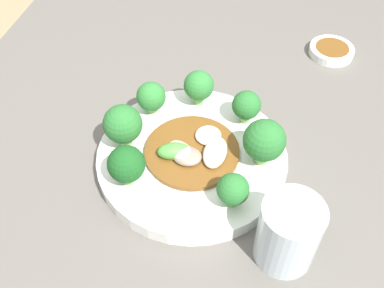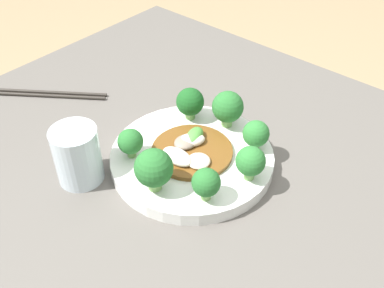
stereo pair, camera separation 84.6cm
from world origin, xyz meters
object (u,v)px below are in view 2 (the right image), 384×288
Objects in this scene: broccoli_southeast at (190,102)px; broccoli_northeast at (130,142)px; broccoli_south at (228,107)px; broccoli_north at (154,168)px; plate at (192,158)px; broccoli_southwest at (256,134)px; broccoli_northwest at (206,183)px; broccoli_west at (251,162)px; chopsticks at (51,94)px; stirfry_center at (190,149)px; drinking_glass at (77,155)px.

broccoli_southeast is 0.14m from broccoli_northeast.
broccoli_north reaches higher than broccoli_south.
broccoli_southwest is (-0.07, -0.08, 0.04)m from plate.
broccoli_southeast is at bearing -65.83° from broccoli_north.
plate is 5.01× the size of broccoli_northwest.
chopsticks is at bearing 5.95° from broccoli_west.
broccoli_west reaches higher than chopsticks.
broccoli_northwest is 0.40× the size of stirfry_center.
broccoli_northeast is at bearing 44.42° from stirfry_center.
broccoli_southwest is 1.02× the size of broccoli_northeast.
broccoli_northwest is (-0.01, 0.14, 0.00)m from broccoli_southwest.
broccoli_south is (0.09, -0.16, 0.01)m from broccoli_northwest.
broccoli_northeast is at bearing -120.74° from drinking_glass.
chopsticks is (0.28, -0.04, -0.05)m from broccoli_northeast.
broccoli_northeast is 0.09m from drinking_glass.
broccoli_north is at bearing 114.17° from broccoli_southeast.
broccoli_south is (-0.06, -0.03, 0.00)m from broccoli_southeast.
broccoli_northwest is at bearing -177.76° from broccoli_northeast.
broccoli_north is (0.10, 0.11, 0.01)m from broccoli_west.
broccoli_southeast is 0.89× the size of broccoli_south.
drinking_glass is (0.12, 0.14, 0.04)m from plate.
drinking_glass is at bearing 35.45° from broccoli_west.
broccoli_west reaches higher than plate.
drinking_glass is at bearing 65.08° from broccoli_south.
drinking_glass reaches higher than broccoli_northwest.
drinking_glass is at bearing 155.23° from chopsticks.
stirfry_center is at bearing -128.62° from drinking_glass.
broccoli_southeast is at bearing -91.85° from broccoli_northeast.
broccoli_north is (0.07, 0.03, 0.01)m from broccoli_northwest.
broccoli_north reaches higher than broccoli_southwest.
broccoli_northwest is (-0.15, 0.14, -0.00)m from broccoli_southeast.
plate is at bearing 48.56° from broccoli_southwest.
stirfry_center is at bearing 8.28° from broccoli_west.
stirfry_center reaches higher than plate.
broccoli_west is at bearing -174.05° from chopsticks.
broccoli_southwest is 0.77× the size of broccoli_south.
broccoli_north reaches higher than broccoli_west.
broccoli_southeast is 0.19m from broccoli_north.
broccoli_southeast is at bearing -18.74° from broccoli_west.
stirfry_center is (-0.00, 0.10, -0.03)m from broccoli_south.
broccoli_west is 0.15m from broccoli_north.
broccoli_southeast is 1.11× the size of broccoli_northwest.
broccoli_north is 0.53× the size of stirfry_center.
broccoli_southeast is (0.07, -0.07, 0.05)m from plate.
stirfry_center is (0.00, 0.00, 0.02)m from plate.
plate is at bearing -135.75° from broccoli_northeast.
plate is 2.84× the size of drinking_glass.
plate is 5.21× the size of broccoli_southwest.
broccoli_southwest is at bearing -108.95° from broccoli_north.
stirfry_center is at bearing 131.06° from broccoli_southeast.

